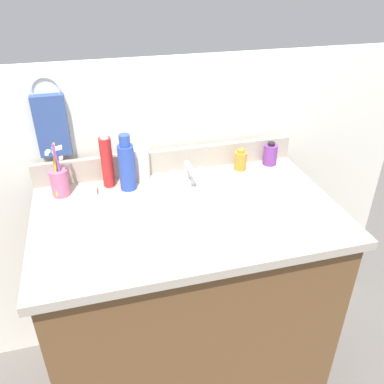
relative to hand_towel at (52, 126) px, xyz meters
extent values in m
plane|color=#66605B|center=(0.41, -0.32, -1.10)|extent=(6.00, 6.00, 0.00)
cube|color=brown|center=(0.41, -0.32, -0.67)|extent=(0.97, 0.57, 0.85)
cube|color=#B2A899|center=(0.41, -0.32, -0.23)|extent=(1.01, 0.62, 0.03)
cube|color=#B2A899|center=(0.41, -0.02, -0.18)|extent=(1.01, 0.02, 0.09)
cube|color=white|center=(0.41, 0.04, -0.45)|extent=(2.11, 0.04, 1.30)
torus|color=silver|center=(0.00, 0.02, 0.12)|extent=(0.10, 0.01, 0.10)
cube|color=#334C8C|center=(0.00, 0.00, 0.00)|extent=(0.11, 0.04, 0.22)
torus|color=white|center=(0.46, -0.32, -0.22)|extent=(0.37, 0.37, 0.02)
ellipsoid|color=white|center=(0.46, -0.32, -0.26)|extent=(0.32, 0.32, 0.11)
cylinder|color=#B2B5BA|center=(0.46, -0.32, -0.30)|extent=(0.04, 0.04, 0.01)
cube|color=silver|center=(0.46, -0.12, -0.21)|extent=(0.16, 0.05, 0.01)
cylinder|color=silver|center=(0.46, -0.12, -0.18)|extent=(0.02, 0.02, 0.06)
cylinder|color=silver|center=(0.46, -0.16, -0.15)|extent=(0.02, 0.09, 0.02)
cylinder|color=silver|center=(0.40, -0.12, -0.19)|extent=(0.03, 0.03, 0.04)
cylinder|color=silver|center=(0.51, -0.12, -0.19)|extent=(0.03, 0.03, 0.04)
cylinder|color=#2D4CB2|center=(0.24, -0.12, -0.14)|extent=(0.06, 0.06, 0.17)
cylinder|color=#2D4CB2|center=(0.24, -0.12, -0.03)|extent=(0.04, 0.04, 0.04)
cylinder|color=gold|center=(0.68, -0.08, -0.18)|extent=(0.05, 0.05, 0.07)
cylinder|color=gold|center=(0.68, -0.08, -0.14)|extent=(0.03, 0.03, 0.01)
cylinder|color=red|center=(0.17, -0.08, -0.13)|extent=(0.04, 0.04, 0.19)
cone|color=white|center=(0.17, -0.08, -0.02)|extent=(0.03, 0.03, 0.03)
cylinder|color=#7A3899|center=(0.82, -0.07, -0.18)|extent=(0.06, 0.06, 0.08)
cylinder|color=black|center=(0.82, -0.07, -0.13)|extent=(0.03, 0.03, 0.01)
cylinder|color=white|center=(0.29, -0.05, -0.16)|extent=(0.07, 0.07, 0.12)
cone|color=white|center=(0.29, -0.05, -0.08)|extent=(0.04, 0.04, 0.03)
cylinder|color=#D16693|center=(0.00, -0.10, -0.17)|extent=(0.06, 0.06, 0.10)
cylinder|color=green|center=(0.01, -0.10, -0.12)|extent=(0.03, 0.02, 0.18)
cube|color=white|center=(0.02, -0.09, -0.04)|extent=(0.01, 0.02, 0.01)
cylinder|color=orange|center=(-0.01, -0.10, -0.13)|extent=(0.03, 0.02, 0.16)
cube|color=white|center=(-0.02, -0.10, -0.06)|extent=(0.01, 0.02, 0.01)
cylinder|color=#B23FBF|center=(0.01, -0.11, -0.12)|extent=(0.02, 0.02, 0.19)
cube|color=white|center=(0.02, -0.12, -0.04)|extent=(0.01, 0.02, 0.01)
cylinder|color=blue|center=(0.01, -0.11, -0.13)|extent=(0.03, 0.03, 0.15)
cube|color=white|center=(0.02, -0.12, -0.07)|extent=(0.01, 0.02, 0.01)
cylinder|color=yellow|center=(0.00, -0.11, -0.12)|extent=(0.03, 0.04, 0.19)
cube|color=white|center=(-0.01, -0.13, -0.04)|extent=(0.01, 0.02, 0.01)
cylinder|color=white|center=(0.00, -0.09, -0.13)|extent=(0.01, 0.03, 0.16)
cube|color=white|center=(0.00, -0.08, -0.06)|extent=(0.01, 0.02, 0.01)
cube|color=white|center=(0.09, -0.12, -0.21)|extent=(0.06, 0.04, 0.02)
camera|label=1|loc=(0.13, -1.40, 0.51)|focal=37.47mm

